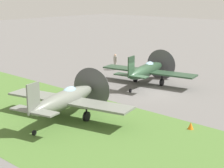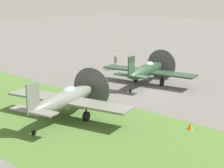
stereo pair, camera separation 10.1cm
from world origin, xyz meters
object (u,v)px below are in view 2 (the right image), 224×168
Objects in this scene: airplane_wingman at (66,99)px; runway_marker_cone at (190,126)px; airplane_lead at (147,70)px; ground_crew_chief at (116,61)px.

runway_marker_cone is at bearing 15.98° from airplane_wingman.
airplane_lead is 6.98m from ground_crew_chief.
airplane_wingman is 20.98× the size of runway_marker_cone.
runway_marker_cone is (14.99, -9.89, -0.69)m from ground_crew_chief.
ground_crew_chief is at bearing 106.88° from airplane_wingman.
ground_crew_chief reaches higher than runway_marker_cone.
runway_marker_cone is (8.62, -7.06, -1.10)m from airplane_lead.
airplane_lead reaches higher than ground_crew_chief.
ground_crew_chief is (-7.98, 13.79, -0.46)m from airplane_wingman.
airplane_wingman reaches higher than airplane_lead.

